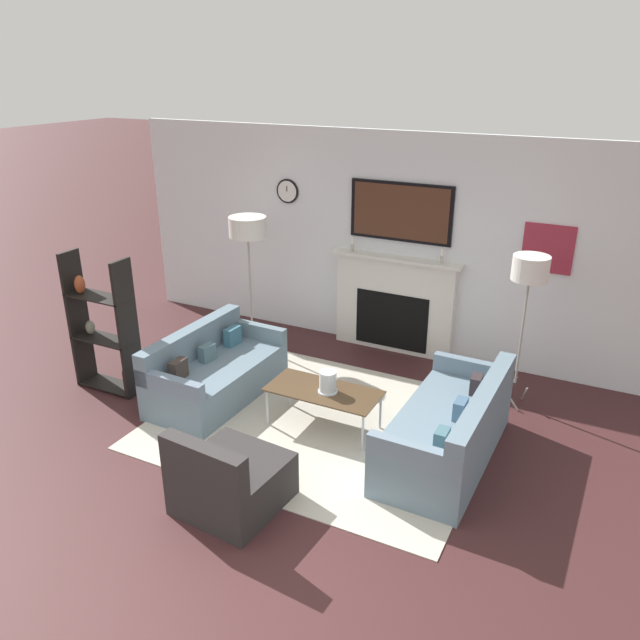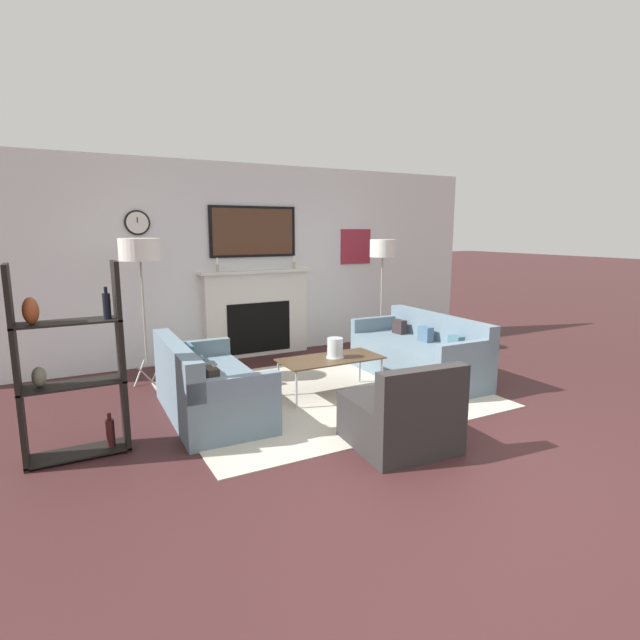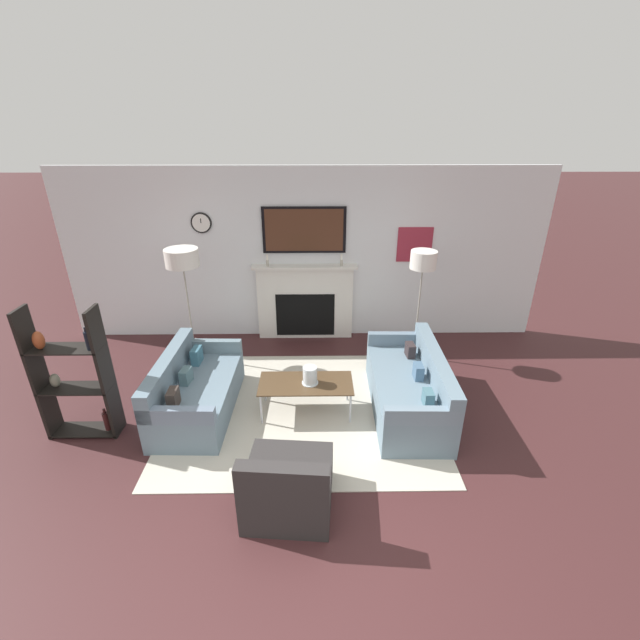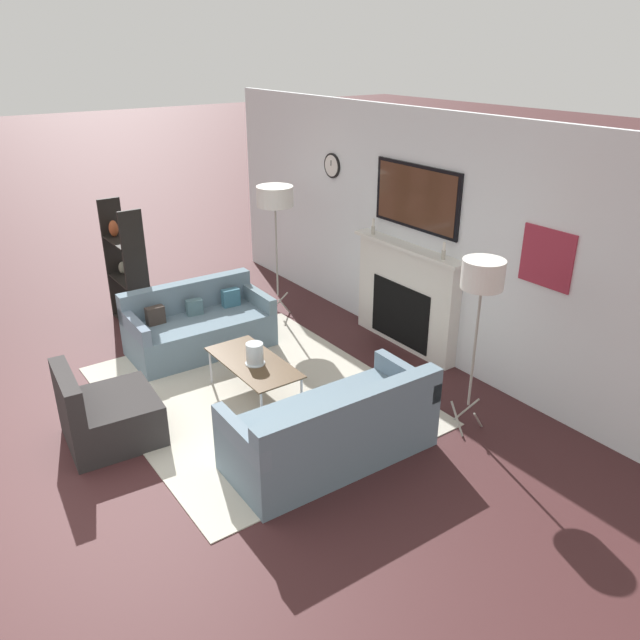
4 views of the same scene
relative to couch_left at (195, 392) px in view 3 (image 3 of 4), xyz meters
name	(u,v)px [view 3 (image 3 of 4)]	position (x,y,z in m)	size (l,w,h in m)	color
ground_plane	(297,586)	(1.32, -2.24, -0.27)	(60.00, 60.00, 0.00)	#3E1F20
fireplace_wall	(305,264)	(1.32, 2.12, 0.96)	(7.50, 0.28, 2.70)	silver
area_rug	(303,409)	(1.32, 0.00, -0.27)	(3.24, 2.65, 0.01)	#BDB7A7
couch_left	(195,392)	(0.00, 0.00, 0.00)	(0.85, 1.63, 0.75)	slate
couch_right	(410,389)	(2.63, 0.00, 0.01)	(0.84, 1.82, 0.77)	slate
armchair	(288,486)	(1.22, -1.48, -0.02)	(0.84, 0.86, 0.75)	#2D2A2A
coffee_table	(306,385)	(1.36, -0.04, 0.12)	(1.13, 0.53, 0.42)	#4C3823
hurricane_candle	(310,376)	(1.41, -0.05, 0.24)	(0.20, 0.20, 0.22)	silver
floor_lamp_left	(182,259)	(-0.34, 1.30, 1.28)	(0.46, 0.46, 1.71)	#9E998E
floor_lamp_right	(423,262)	(2.98, 1.30, 1.23)	(0.36, 0.36, 1.67)	#9E998E
shelf_unit	(72,377)	(-1.18, -0.39, 0.47)	(0.77, 0.28, 1.55)	black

